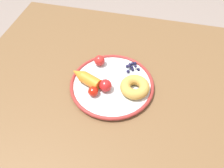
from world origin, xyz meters
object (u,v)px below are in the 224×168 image
donut (135,87)px  tomato_near (93,91)px  plate (112,85)px  blueberry_pile (132,67)px  tomato_mid (105,85)px  carrot_orange (85,78)px  tomato_far (99,61)px  dining_table (121,112)px

donut → tomato_near: bearing=20.9°
plate → blueberry_pile: (-0.05, -0.09, 0.01)m
plate → tomato_mid: tomato_mid is taller
carrot_orange → blueberry_pile: bearing=-144.7°
tomato_near → tomato_far: 0.14m
blueberry_pile → donut: bearing=105.5°
carrot_orange → tomato_near: carrot_orange is taller
plate → donut: size_ratio=2.95×
plate → tomato_near: 0.08m
dining_table → blueberry_pile: size_ratio=19.54×
tomato_mid → dining_table: bearing=163.9°
tomato_near → tomato_mid: size_ratio=0.79×
carrot_orange → tomato_mid: size_ratio=2.87×
dining_table → blueberry_pile: bearing=-93.6°
plate → tomato_far: size_ratio=7.48×
tomato_far → blueberry_pile: bearing=-176.1°
tomato_near → donut: bearing=-159.1°
carrot_orange → plate: bearing=-173.3°
dining_table → tomato_near: (0.09, 0.01, 0.11)m
donut → tomato_far: (0.14, -0.09, 0.00)m
plate → tomato_mid: (0.02, 0.03, 0.02)m
tomato_near → plate: bearing=-130.2°
donut → tomato_far: 0.17m
donut → tomato_mid: size_ratio=2.33×
blueberry_pile → dining_table: bearing=86.4°
donut → tomato_near: donut is taller
blueberry_pile → plate: bearing=60.1°
carrot_orange → tomato_far: carrot_orange is taller
carrot_orange → blueberry_pile: 0.17m
plate → carrot_orange: (0.09, 0.01, 0.02)m
tomato_far → dining_table: bearing=130.8°
donut → tomato_near: size_ratio=2.93×
tomato_far → tomato_near: bearing=97.1°
blueberry_pile → tomato_mid: bearing=60.3°
blueberry_pile → tomato_near: tomato_near is taller
plate → dining_table: bearing=133.7°
blueberry_pile → tomato_near: bearing=55.7°
dining_table → plate: bearing=-46.3°
donut → blueberry_pile: 0.10m
blueberry_pile → tomato_mid: tomato_mid is taller
tomato_far → donut: bearing=148.0°
tomato_far → tomato_mid: bearing=114.7°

